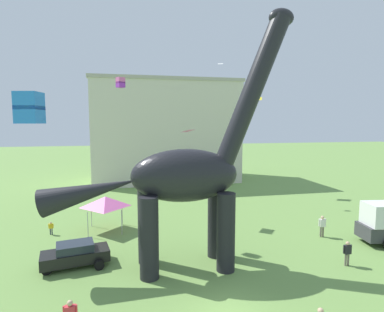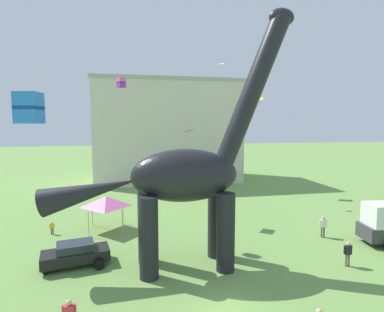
{
  "view_description": "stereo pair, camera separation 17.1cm",
  "coord_description": "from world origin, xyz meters",
  "px_view_note": "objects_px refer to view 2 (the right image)",
  "views": [
    {
      "loc": [
        -4.5,
        -13.22,
        9.29
      ],
      "look_at": [
        -0.25,
        7.0,
        7.09
      ],
      "focal_mm": 29.13,
      "sensor_mm": 36.0,
      "label": 1
    },
    {
      "loc": [
        -4.33,
        -13.25,
        9.29
      ],
      "look_at": [
        -0.25,
        7.0,
        7.09
      ],
      "focal_mm": 29.13,
      "sensor_mm": 36.0,
      "label": 2
    }
  ],
  "objects_px": {
    "festival_canopy_tent": "(106,201)",
    "parked_sedan_left": "(76,254)",
    "kite_high_left": "(121,83)",
    "kite_drifting": "(257,99)",
    "person_far_spectator": "(52,227)",
    "person_watching_child": "(348,252)",
    "kite_mid_right": "(29,108)",
    "dinosaur_sculpture": "(184,175)",
    "kite_far_right": "(222,64)",
    "person_photographer": "(323,224)",
    "kite_near_high": "(189,131)"
  },
  "relations": [
    {
      "from": "kite_mid_right",
      "to": "kite_drifting",
      "type": "xyz_separation_m",
      "value": [
        21.08,
        23.61,
        2.48
      ]
    },
    {
      "from": "person_watching_child",
      "to": "kite_near_high",
      "type": "relative_size",
      "value": 1.08
    },
    {
      "from": "dinosaur_sculpture",
      "to": "kite_high_left",
      "type": "xyz_separation_m",
      "value": [
        -3.88,
        7.37,
        6.58
      ]
    },
    {
      "from": "person_watching_child",
      "to": "kite_mid_right",
      "type": "xyz_separation_m",
      "value": [
        -18.19,
        -1.64,
        8.98
      ]
    },
    {
      "from": "festival_canopy_tent",
      "to": "kite_far_right",
      "type": "bearing_deg",
      "value": 36.52
    },
    {
      "from": "parked_sedan_left",
      "to": "kite_far_right",
      "type": "relative_size",
      "value": 6.1
    },
    {
      "from": "parked_sedan_left",
      "to": "person_watching_child",
      "type": "height_order",
      "value": "person_watching_child"
    },
    {
      "from": "person_far_spectator",
      "to": "person_watching_child",
      "type": "distance_m",
      "value": 22.62
    },
    {
      "from": "person_photographer",
      "to": "festival_canopy_tent",
      "type": "distance_m",
      "value": 18.22
    },
    {
      "from": "kite_mid_right",
      "to": "kite_drifting",
      "type": "distance_m",
      "value": 31.75
    },
    {
      "from": "dinosaur_sculpture",
      "to": "kite_high_left",
      "type": "height_order",
      "value": "dinosaur_sculpture"
    },
    {
      "from": "person_watching_child",
      "to": "kite_far_right",
      "type": "height_order",
      "value": "kite_far_right"
    },
    {
      "from": "parked_sedan_left",
      "to": "person_photographer",
      "type": "height_order",
      "value": "person_photographer"
    },
    {
      "from": "festival_canopy_tent",
      "to": "kite_far_right",
      "type": "distance_m",
      "value": 21.46
    },
    {
      "from": "person_photographer",
      "to": "person_far_spectator",
      "type": "bearing_deg",
      "value": -176.67
    },
    {
      "from": "dinosaur_sculpture",
      "to": "person_watching_child",
      "type": "xyz_separation_m",
      "value": [
        10.45,
        -2.09,
        -5.0
      ]
    },
    {
      "from": "festival_canopy_tent",
      "to": "person_watching_child",
      "type": "bearing_deg",
      "value": -32.76
    },
    {
      "from": "festival_canopy_tent",
      "to": "parked_sedan_left",
      "type": "bearing_deg",
      "value": -102.95
    },
    {
      "from": "dinosaur_sculpture",
      "to": "kite_drifting",
      "type": "relative_size",
      "value": 8.33
    },
    {
      "from": "parked_sedan_left",
      "to": "kite_drifting",
      "type": "xyz_separation_m",
      "value": [
        20.24,
        18.4,
        11.64
      ]
    },
    {
      "from": "person_watching_child",
      "to": "parked_sedan_left",
      "type": "bearing_deg",
      "value": 162.67
    },
    {
      "from": "kite_mid_right",
      "to": "dinosaur_sculpture",
      "type": "bearing_deg",
      "value": 25.75
    },
    {
      "from": "festival_canopy_tent",
      "to": "kite_mid_right",
      "type": "height_order",
      "value": "kite_mid_right"
    },
    {
      "from": "person_far_spectator",
      "to": "kite_drifting",
      "type": "relative_size",
      "value": 0.55
    },
    {
      "from": "festival_canopy_tent",
      "to": "kite_near_high",
      "type": "bearing_deg",
      "value": 11.19
    },
    {
      "from": "parked_sedan_left",
      "to": "person_watching_child",
      "type": "relative_size",
      "value": 2.74
    },
    {
      "from": "dinosaur_sculpture",
      "to": "person_photographer",
      "type": "height_order",
      "value": "dinosaur_sculpture"
    },
    {
      "from": "dinosaur_sculpture",
      "to": "parked_sedan_left",
      "type": "height_order",
      "value": "dinosaur_sculpture"
    },
    {
      "from": "parked_sedan_left",
      "to": "person_watching_child",
      "type": "bearing_deg",
      "value": -22.74
    },
    {
      "from": "kite_far_right",
      "to": "parked_sedan_left",
      "type": "bearing_deg",
      "value": -131.92
    },
    {
      "from": "parked_sedan_left",
      "to": "kite_far_right",
      "type": "height_order",
      "value": "kite_far_right"
    },
    {
      "from": "kite_high_left",
      "to": "kite_drifting",
      "type": "height_order",
      "value": "kite_high_left"
    },
    {
      "from": "kite_high_left",
      "to": "kite_near_high",
      "type": "distance_m",
      "value": 7.59
    },
    {
      "from": "dinosaur_sculpture",
      "to": "kite_mid_right",
      "type": "xyz_separation_m",
      "value": [
        -7.74,
        -3.73,
        3.98
      ]
    },
    {
      "from": "kite_drifting",
      "to": "person_photographer",
      "type": "bearing_deg",
      "value": -94.46
    },
    {
      "from": "person_watching_child",
      "to": "festival_canopy_tent",
      "type": "height_order",
      "value": "festival_canopy_tent"
    },
    {
      "from": "person_far_spectator",
      "to": "festival_canopy_tent",
      "type": "xyz_separation_m",
      "value": [
        4.43,
        0.15,
        1.88
      ]
    },
    {
      "from": "kite_high_left",
      "to": "dinosaur_sculpture",
      "type": "bearing_deg",
      "value": -62.26
    },
    {
      "from": "dinosaur_sculpture",
      "to": "parked_sedan_left",
      "type": "relative_size",
      "value": 3.71
    },
    {
      "from": "dinosaur_sculpture",
      "to": "kite_far_right",
      "type": "relative_size",
      "value": 22.62
    },
    {
      "from": "dinosaur_sculpture",
      "to": "person_far_spectator",
      "type": "relative_size",
      "value": 15.08
    },
    {
      "from": "festival_canopy_tent",
      "to": "kite_drifting",
      "type": "height_order",
      "value": "kite_drifting"
    },
    {
      "from": "kite_high_left",
      "to": "parked_sedan_left",
      "type": "bearing_deg",
      "value": -117.24
    },
    {
      "from": "person_far_spectator",
      "to": "kite_far_right",
      "type": "height_order",
      "value": "kite_far_right"
    },
    {
      "from": "parked_sedan_left",
      "to": "kite_mid_right",
      "type": "height_order",
      "value": "kite_mid_right"
    },
    {
      "from": "person_watching_child",
      "to": "kite_mid_right",
      "type": "relative_size",
      "value": 1.15
    },
    {
      "from": "person_photographer",
      "to": "festival_canopy_tent",
      "type": "relative_size",
      "value": 0.56
    },
    {
      "from": "person_photographer",
      "to": "kite_mid_right",
      "type": "height_order",
      "value": "kite_mid_right"
    },
    {
      "from": "parked_sedan_left",
      "to": "kite_near_high",
      "type": "distance_m",
      "value": 14.43
    },
    {
      "from": "person_watching_child",
      "to": "kite_far_right",
      "type": "xyz_separation_m",
      "value": [
        -2.65,
        19.95,
        15.41
      ]
    }
  ]
}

